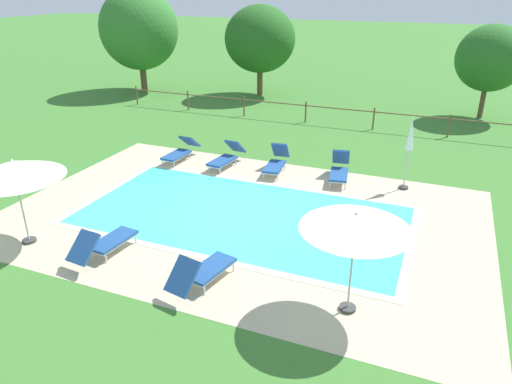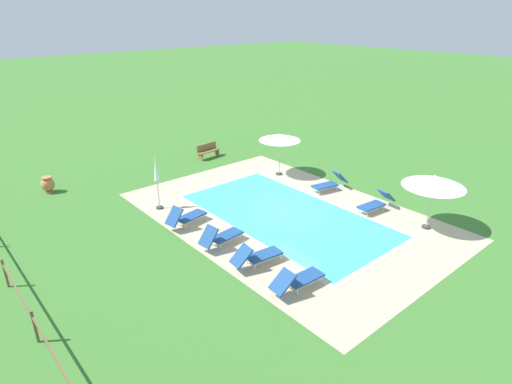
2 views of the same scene
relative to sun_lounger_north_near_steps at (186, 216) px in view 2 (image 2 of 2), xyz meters
The scene contains 16 objects.
ground_plane 4.37m from the sun_lounger_north_near_steps, 118.21° to the right, with size 160.00×160.00×0.00m, color #3D752D.
pool_deck_paving 4.37m from the sun_lounger_north_near_steps, 118.21° to the right, with size 13.99×9.33×0.01m, color #BCAD8E.
swimming_pool_water 4.37m from the sun_lounger_north_near_steps, 118.21° to the right, with size 9.53×4.87×0.01m, color #42CCD6.
pool_coping_rim 4.37m from the sun_lounger_north_near_steps, 118.21° to the right, with size 10.01×5.35×0.01m.
sun_lounger_north_near_steps is the anchor object (origin of this frame).
sun_lounger_north_mid 7.59m from the sun_lounger_north_near_steps, 101.01° to the right, with size 0.96×2.00×0.94m.
sun_lounger_north_far 4.28m from the sun_lounger_north_near_steps, behind, with size 0.82×2.00×0.90m.
sun_lounger_north_end 8.45m from the sun_lounger_north_near_steps, 121.08° to the right, with size 0.79×2.00×0.89m.
sun_lounger_south_near_corner 6.23m from the sun_lounger_north_near_steps, behind, with size 0.71×2.02×0.86m.
sun_lounger_south_mid 2.32m from the sun_lounger_north_near_steps, behind, with size 0.79×1.92×0.98m.
patio_umbrella_open_foreground 7.52m from the sun_lounger_north_near_steps, 75.56° to the right, with size 2.24×2.24×2.33m.
patio_umbrella_open_by_bench 10.19m from the sun_lounger_north_near_steps, 132.09° to the right, with size 2.48×2.48×2.37m.
patio_umbrella_closed_row_west 2.55m from the sun_lounger_north_near_steps, ahead, with size 0.32×0.32×2.52m.
wooden_bench_lawn_side 8.91m from the sun_lounger_north_near_steps, 40.50° to the right, with size 0.60×1.54×0.87m.
terracotta_urn_near_fence 8.19m from the sun_lounger_north_near_steps, 24.13° to the left, with size 0.64×0.64×0.82m.
perimeter_fence 7.02m from the sun_lounger_north_near_steps, 103.22° to the left, with size 23.43×0.08×1.05m.
Camera 2 is at (-12.06, 12.08, 8.42)m, focal length 29.96 mm.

